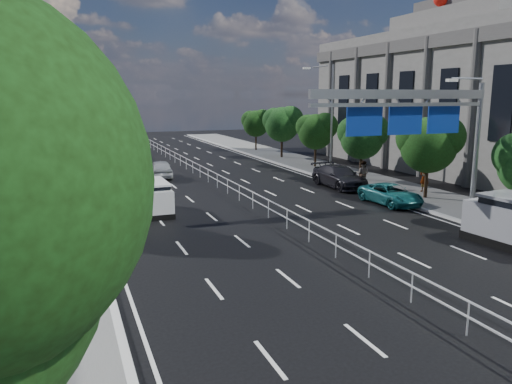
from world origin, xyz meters
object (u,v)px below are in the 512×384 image
pedestrian_a (425,177)px  pedestrian_b (363,174)px  toilet_sign (28,276)px  parked_car_dark (339,176)px  overhead_gantry (419,114)px  near_car_silver (161,169)px  near_car_dark (106,146)px  white_minivan (151,197)px  red_bus (91,142)px  parked_car_teal (391,194)px

pedestrian_a → pedestrian_b: pedestrian_a is taller
toilet_sign → parked_car_dark: (19.25, 20.29, -2.17)m
overhead_gantry → parked_car_dark: bearing=81.3°
toilet_sign → near_car_silver: 30.36m
near_car_dark → pedestrian_a: pedestrian_a is taller
white_minivan → pedestrian_a: (18.13, -1.05, 0.21)m
toilet_sign → pedestrian_b: (20.55, 19.25, -1.88)m
red_bus → parked_car_dark: 28.12m
overhead_gantry → pedestrian_b: bearing=72.7°
near_car_dark → pedestrian_a: size_ratio=2.67×
near_car_dark → parked_car_dark: 31.07m
pedestrian_a → parked_car_dark: bearing=-45.2°
overhead_gantry → near_car_dark: (-12.38, 38.01, -4.76)m
near_car_silver → parked_car_dark: parked_car_dark is taller
toilet_sign → red_bus: bearing=85.5°
parked_car_teal → pedestrian_b: 5.28m
near_car_dark → parked_car_dark: near_car_dark is taller
white_minivan → parked_car_dark: size_ratio=0.79×
red_bus → near_car_silver: size_ratio=2.80×
red_bus → pedestrian_b: size_ratio=6.31×
near_car_silver → parked_car_teal: size_ratio=0.94×
white_minivan → near_car_silver: size_ratio=1.01×
toilet_sign → overhead_gantry: (17.69, 10.05, 2.66)m
white_minivan → near_car_silver: white_minivan is taller
white_minivan → near_car_silver: 12.32m
overhead_gantry → parked_car_teal: bearing=69.1°
near_car_dark → parked_car_teal: near_car_dark is taller
overhead_gantry → near_car_silver: (-9.68, 19.15, -4.90)m
red_bus → parked_car_teal: bearing=-54.8°
red_bus → pedestrian_a: 33.89m
overhead_gantry → pedestrian_a: overhead_gantry is taller
toilet_sign → overhead_gantry: 20.52m
near_car_dark → pedestrian_b: (15.24, -28.81, 0.21)m
toilet_sign → parked_car_dark: 28.06m
overhead_gantry → red_bus: 36.59m
red_bus → parked_car_teal: 33.39m
white_minivan → near_car_dark: 30.87m
overhead_gantry → parked_car_dark: 11.43m
toilet_sign → near_car_dark: size_ratio=0.84×
pedestrian_b → red_bus: bearing=-9.9°
overhead_gantry → near_car_dark: overhead_gantry is taller
white_minivan → red_bus: size_ratio=0.36×
white_minivan → near_car_silver: bearing=76.6°
white_minivan → near_car_dark: size_ratio=0.82×
overhead_gantry → pedestrian_b: (2.86, 9.19, -4.54)m
near_car_silver → pedestrian_a: bearing=144.0°
overhead_gantry → near_car_silver: size_ratio=2.46×
near_car_silver → pedestrian_a: pedestrian_a is taller
toilet_sign → overhead_gantry: size_ratio=0.42×
near_car_silver → overhead_gantry: bearing=121.2°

